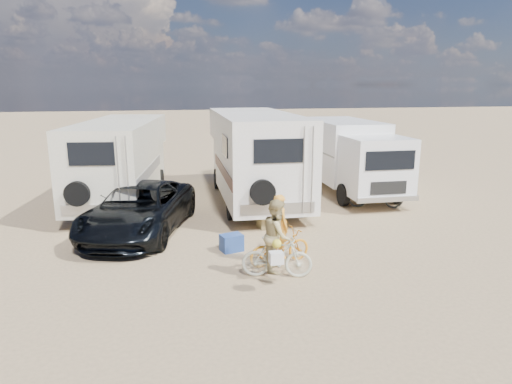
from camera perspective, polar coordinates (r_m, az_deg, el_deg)
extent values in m
plane|color=tan|center=(10.96, 7.30, -9.46)|extent=(140.00, 140.00, 0.00)
imported|color=black|center=(13.60, -14.51, -2.08)|extent=(3.76, 5.58, 1.42)
imported|color=orange|center=(10.98, 3.00, -6.94)|extent=(1.70, 0.97, 0.85)
imported|color=#B9BDA4|center=(10.22, 2.65, -8.21)|extent=(1.65, 0.86, 0.95)
imported|color=orange|center=(10.87, 3.02, -5.20)|extent=(0.51, 0.64, 1.55)
imported|color=tan|center=(10.10, 2.67, -6.43)|extent=(0.81, 0.93, 1.62)
imported|color=#232523|center=(16.42, 14.88, -0.23)|extent=(2.01, 1.22, 1.00)
cube|color=navy|center=(11.87, -3.10, -6.40)|extent=(0.63, 0.53, 0.44)
cube|color=#95834E|center=(13.74, 1.31, -3.73)|extent=(0.54, 0.54, 0.39)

